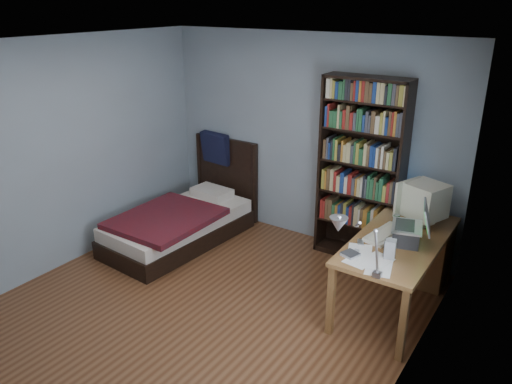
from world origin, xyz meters
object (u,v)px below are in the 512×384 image
at_px(soda_can, 396,220).
at_px(bed, 183,220).
at_px(desk_lamp, 346,230).
at_px(speaker, 390,249).
at_px(crt_monitor, 423,200).
at_px(desk, 411,249).
at_px(bookshelf, 361,171).
at_px(laptop, 408,232).
at_px(keyboard, 386,234).

xyz_separation_m(soda_can, bed, (-2.56, -0.32, -0.53)).
relative_size(desk_lamp, speaker, 3.80).
distance_m(crt_monitor, bed, 2.88).
xyz_separation_m(desk, desk_lamp, (-0.06, -1.64, 0.86)).
distance_m(desk_lamp, bookshelf, 2.05).
bearing_deg(bed, laptop, -0.19).
height_order(laptop, bookshelf, bookshelf).
relative_size(soda_can, bookshelf, 0.05).
bearing_deg(desk_lamp, bed, 156.73).
distance_m(crt_monitor, bookshelf, 0.83).
xyz_separation_m(desk_lamp, bed, (-2.63, 1.13, -1.02)).
xyz_separation_m(laptop, keyboard, (-0.22, 0.04, -0.10)).
xyz_separation_m(desk_lamp, bookshelf, (-0.67, 1.93, -0.23)).
distance_m(soda_can, bookshelf, 0.80).
bearing_deg(soda_can, laptop, -56.26).
bearing_deg(speaker, keyboard, 102.00).
height_order(desk, laptop, laptop).
bearing_deg(desk_lamp, soda_can, 92.91).
xyz_separation_m(crt_monitor, keyboard, (-0.19, -0.49, -0.22)).
distance_m(laptop, keyboard, 0.25).
distance_m(crt_monitor, laptop, 0.54).
relative_size(soda_can, bed, 0.05).
relative_size(crt_monitor, laptop, 1.13).
bearing_deg(keyboard, speaker, -56.15).
height_order(speaker, bed, bed).
bearing_deg(soda_can, crt_monitor, 46.02).
bearing_deg(bookshelf, keyboard, -52.35).
distance_m(speaker, soda_can, 0.72).
distance_m(keyboard, bookshelf, 1.01).
distance_m(desk, desk_lamp, 1.85).
distance_m(crt_monitor, keyboard, 0.57).
relative_size(desk, crt_monitor, 3.34).
xyz_separation_m(laptop, speaker, (-0.04, -0.37, -0.03)).
bearing_deg(desk, desk_lamp, -91.97).
bearing_deg(laptop, speaker, -96.05).
bearing_deg(speaker, soda_can, 92.32).
bearing_deg(crt_monitor, desk, -172.80).
distance_m(crt_monitor, desk_lamp, 1.68).
height_order(keyboard, bed, bed).
bearing_deg(crt_monitor, keyboard, -110.94).
xyz_separation_m(keyboard, speaker, (0.18, -0.40, 0.07)).
height_order(crt_monitor, bookshelf, bookshelf).
bearing_deg(speaker, laptop, 71.62).
bearing_deg(desk, laptop, -80.05).
xyz_separation_m(desk, laptop, (0.09, -0.52, 0.43)).
bearing_deg(crt_monitor, speaker, -90.27).
distance_m(keyboard, bed, 2.60).
bearing_deg(desk_lamp, speaker, 81.84).
bearing_deg(laptop, desk, 99.95).
height_order(keyboard, speaker, speaker).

